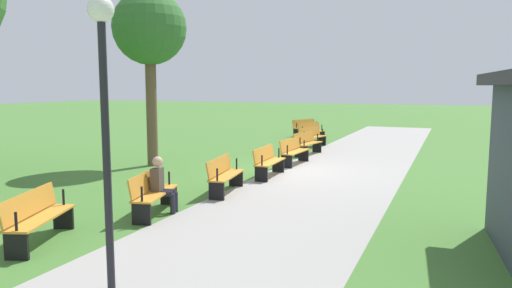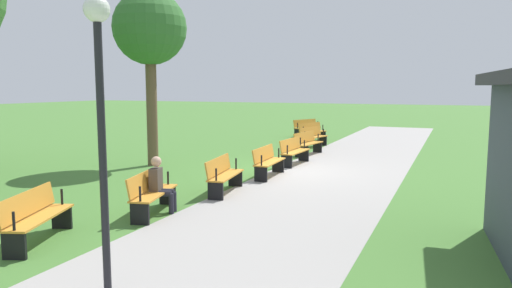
{
  "view_description": "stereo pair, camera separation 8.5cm",
  "coord_description": "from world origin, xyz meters",
  "px_view_note": "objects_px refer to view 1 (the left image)",
  "views": [
    {
      "loc": [
        14.04,
        4.9,
        2.66
      ],
      "look_at": [
        0.0,
        -0.99,
        0.8
      ],
      "focal_mm": 33.05,
      "sensor_mm": 36.0,
      "label": 1
    },
    {
      "loc": [
        14.01,
        4.98,
        2.66
      ],
      "look_at": [
        0.0,
        -0.99,
        0.8
      ],
      "focal_mm": 33.05,
      "sensor_mm": 36.0,
      "label": 2
    }
  ],
  "objects_px": {
    "bench_8": "(37,216)",
    "bench_2": "(312,136)",
    "bench_4": "(294,151)",
    "lamp_post": "(104,89)",
    "bench_1": "(311,131)",
    "bench_5": "(268,161)",
    "bench_3": "(307,143)",
    "person_seated": "(162,183)",
    "bench_6": "(224,174)",
    "bench_7": "(153,192)",
    "tree_2": "(150,30)",
    "bench_0": "(306,127)"
  },
  "relations": [
    {
      "from": "bench_8",
      "to": "bench_2",
      "type": "bearing_deg",
      "value": 156.88
    },
    {
      "from": "bench_4",
      "to": "lamp_post",
      "type": "bearing_deg",
      "value": 8.33
    },
    {
      "from": "bench_1",
      "to": "bench_5",
      "type": "height_order",
      "value": "same"
    },
    {
      "from": "bench_3",
      "to": "bench_2",
      "type": "bearing_deg",
      "value": -159.82
    },
    {
      "from": "person_seated",
      "to": "bench_6",
      "type": "bearing_deg",
      "value": 155.63
    },
    {
      "from": "bench_5",
      "to": "bench_7",
      "type": "xyz_separation_m",
      "value": [
        4.78,
        -0.72,
        0.0
      ]
    },
    {
      "from": "lamp_post",
      "to": "tree_2",
      "type": "bearing_deg",
      "value": -147.96
    },
    {
      "from": "bench_8",
      "to": "person_seated",
      "type": "relative_size",
      "value": 1.49
    },
    {
      "from": "bench_8",
      "to": "lamp_post",
      "type": "xyz_separation_m",
      "value": [
        1.09,
        2.45,
        2.16
      ]
    },
    {
      "from": "bench_7",
      "to": "tree_2",
      "type": "relative_size",
      "value": 0.31
    },
    {
      "from": "bench_5",
      "to": "bench_7",
      "type": "height_order",
      "value": "same"
    },
    {
      "from": "bench_3",
      "to": "person_seated",
      "type": "bearing_deg",
      "value": 6.35
    },
    {
      "from": "bench_0",
      "to": "bench_8",
      "type": "bearing_deg",
      "value": 28.9
    },
    {
      "from": "bench_2",
      "to": "bench_4",
      "type": "xyz_separation_m",
      "value": [
        4.78,
        0.72,
        0.0
      ]
    },
    {
      "from": "bench_7",
      "to": "bench_5",
      "type": "bearing_deg",
      "value": 156.92
    },
    {
      "from": "bench_1",
      "to": "person_seated",
      "type": "bearing_deg",
      "value": 23.56
    },
    {
      "from": "bench_5",
      "to": "bench_8",
      "type": "bearing_deg",
      "value": -14.39
    },
    {
      "from": "bench_8",
      "to": "person_seated",
      "type": "height_order",
      "value": "person_seated"
    },
    {
      "from": "bench_3",
      "to": "bench_8",
      "type": "distance_m",
      "value": 11.98
    },
    {
      "from": "bench_6",
      "to": "tree_2",
      "type": "distance_m",
      "value": 6.39
    },
    {
      "from": "bench_5",
      "to": "tree_2",
      "type": "distance_m",
      "value": 5.93
    },
    {
      "from": "bench_3",
      "to": "bench_6",
      "type": "distance_m",
      "value": 7.23
    },
    {
      "from": "bench_4",
      "to": "lamp_post",
      "type": "relative_size",
      "value": 0.47
    },
    {
      "from": "bench_1",
      "to": "bench_7",
      "type": "bearing_deg",
      "value": 23.12
    },
    {
      "from": "person_seated",
      "to": "tree_2",
      "type": "height_order",
      "value": "tree_2"
    },
    {
      "from": "bench_0",
      "to": "bench_5",
      "type": "height_order",
      "value": "same"
    },
    {
      "from": "tree_2",
      "to": "bench_4",
      "type": "bearing_deg",
      "value": 115.12
    },
    {
      "from": "bench_2",
      "to": "bench_0",
      "type": "bearing_deg",
      "value": -145.41
    },
    {
      "from": "bench_2",
      "to": "bench_7",
      "type": "xyz_separation_m",
      "value": [
        11.98,
        0.0,
        0.0
      ]
    },
    {
      "from": "bench_4",
      "to": "bench_8",
      "type": "distance_m",
      "value": 9.62
    },
    {
      "from": "bench_3",
      "to": "bench_4",
      "type": "relative_size",
      "value": 1.02
    },
    {
      "from": "bench_1",
      "to": "bench_2",
      "type": "height_order",
      "value": "same"
    },
    {
      "from": "bench_5",
      "to": "bench_8",
      "type": "relative_size",
      "value": 0.98
    },
    {
      "from": "bench_0",
      "to": "bench_1",
      "type": "distance_m",
      "value": 2.42
    },
    {
      "from": "person_seated",
      "to": "tree_2",
      "type": "distance_m",
      "value": 7.32
    },
    {
      "from": "person_seated",
      "to": "tree_2",
      "type": "relative_size",
      "value": 0.21
    },
    {
      "from": "person_seated",
      "to": "lamp_post",
      "type": "bearing_deg",
      "value": 10.09
    },
    {
      "from": "person_seated",
      "to": "bench_5",
      "type": "bearing_deg",
      "value": 157.8
    },
    {
      "from": "bench_5",
      "to": "bench_4",
      "type": "bearing_deg",
      "value": 177.11
    },
    {
      "from": "bench_1",
      "to": "bench_3",
      "type": "height_order",
      "value": "same"
    },
    {
      "from": "bench_4",
      "to": "bench_1",
      "type": "bearing_deg",
      "value": -165.61
    },
    {
      "from": "bench_5",
      "to": "bench_8",
      "type": "xyz_separation_m",
      "value": [
        7.09,
        -1.44,
        0.0
      ]
    },
    {
      "from": "bench_6",
      "to": "person_seated",
      "type": "relative_size",
      "value": 1.48
    },
    {
      "from": "bench_6",
      "to": "lamp_post",
      "type": "xyz_separation_m",
      "value": [
        5.77,
        1.25,
        2.16
      ]
    },
    {
      "from": "bench_4",
      "to": "tree_2",
      "type": "xyz_separation_m",
      "value": [
        2.04,
        -4.35,
        4.02
      ]
    },
    {
      "from": "bench_7",
      "to": "person_seated",
      "type": "bearing_deg",
      "value": 136.72
    },
    {
      "from": "bench_8",
      "to": "person_seated",
      "type": "distance_m",
      "value": 2.63
    },
    {
      "from": "bench_3",
      "to": "bench_8",
      "type": "bearing_deg",
      "value": 2.92
    },
    {
      "from": "bench_5",
      "to": "person_seated",
      "type": "xyz_separation_m",
      "value": [
        4.6,
        -0.62,
        0.16
      ]
    },
    {
      "from": "bench_6",
      "to": "lamp_post",
      "type": "distance_m",
      "value": 6.28
    }
  ]
}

